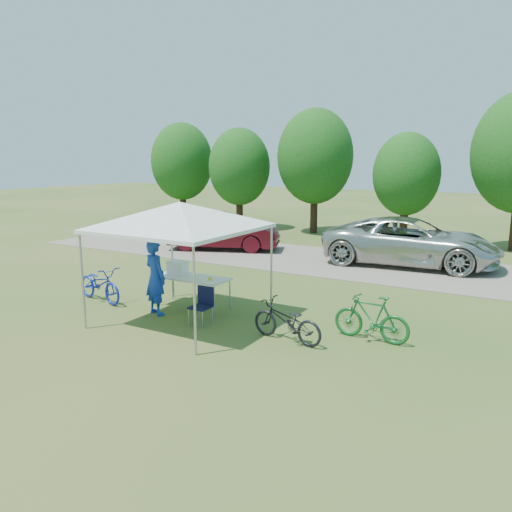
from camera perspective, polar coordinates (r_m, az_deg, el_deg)
The scene contains 14 objects.
ground at distance 11.68m, azimuth -8.36°, elevation -7.31°, with size 100.00×100.00×0.00m, color #2D5119.
gravel_strip at distance 18.41m, azimuth 7.26°, elevation -0.47°, with size 24.00×5.00×0.02m, color gray.
canopy at distance 11.14m, azimuth -8.74°, elevation 5.75°, with size 4.53×4.53×3.00m.
treeline at distance 23.82m, azimuth 12.59°, elevation 10.49°, with size 24.89×4.28×6.30m.
folding_table at distance 12.46m, azimuth -7.36°, elevation -2.57°, with size 1.91×0.80×0.79m.
folding_chair at distance 11.31m, azimuth -6.09°, elevation -5.26°, with size 0.43×0.44×0.84m.
cooler at distance 12.68m, azimuth -8.97°, elevation -1.34°, with size 0.49×0.33×0.35m.
ice_cream_cup at distance 12.06m, azimuth -5.28°, elevation -2.60°, with size 0.09×0.09×0.07m, color yellow.
cyclist at distance 12.04m, azimuth -11.43°, elevation -2.40°, with size 0.66×0.43×1.80m, color #1435A8.
bike_blue at distance 13.58m, azimuth -17.43°, elevation -3.06°, with size 0.62×1.78×0.93m, color #1324AB.
bike_green at distance 10.48m, azimuth 13.05°, elevation -6.91°, with size 0.45×1.59×0.96m, color #16642C.
bike_dark at distance 10.19m, azimuth 3.51°, elevation -7.44°, with size 0.57×1.63×0.85m, color black.
minivan at distance 18.09m, azimuth 17.24°, elevation 1.60°, with size 2.72×5.91×1.64m, color beige.
sedan at distance 20.32m, azimuth -3.80°, elevation 2.85°, with size 1.58×4.53×1.49m, color #430B14.
Camera 1 is at (6.96, -8.64, 3.66)m, focal length 35.00 mm.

